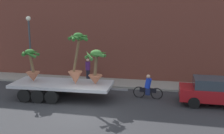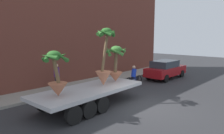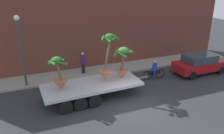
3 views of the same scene
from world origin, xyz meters
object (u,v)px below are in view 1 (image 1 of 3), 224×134
object	(u,v)px
potted_palm_front	(32,67)
pedestrian_near_gate	(88,69)
potted_palm_rear	(76,63)
cyclist	(148,88)
flatbed_trailer	(58,86)
street_lamp	(30,40)
potted_palm_middle	(96,67)
parked_car	(218,91)

from	to	relation	value
potted_palm_front	pedestrian_near_gate	world-z (taller)	potted_palm_front
potted_palm_rear	potted_palm_front	distance (m)	2.98
cyclist	potted_palm_front	bearing A→B (deg)	-170.61
flatbed_trailer	street_lamp	world-z (taller)	street_lamp
potted_palm_middle	parked_car	world-z (taller)	potted_palm_middle
flatbed_trailer	cyclist	xyz separation A→B (m)	(5.43, 1.11, -0.10)
flatbed_trailer	cyclist	bearing A→B (deg)	11.60
cyclist	potted_palm_rear	bearing A→B (deg)	-164.17
flatbed_trailer	potted_palm_middle	distance (m)	2.69
pedestrian_near_gate	parked_car	bearing A→B (deg)	-19.45
parked_car	street_lamp	world-z (taller)	street_lamp
flatbed_trailer	parked_car	xyz separation A→B (m)	(9.44, 0.74, 0.05)
flatbed_trailer	pedestrian_near_gate	distance (m)	3.91
potted_palm_rear	potted_palm_front	size ratio (longest dim) A/B	1.52
flatbed_trailer	potted_palm_front	bearing A→B (deg)	-177.87
cyclist	street_lamp	distance (m)	9.59
parked_car	pedestrian_near_gate	size ratio (longest dim) A/B	2.59
flatbed_trailer	potted_palm_front	distance (m)	2.03
flatbed_trailer	parked_car	size ratio (longest dim) A/B	1.62
potted_palm_front	pedestrian_near_gate	size ratio (longest dim) A/B	1.19
parked_car	street_lamp	bearing A→B (deg)	169.65
potted_palm_middle	cyclist	bearing A→B (deg)	17.84
parked_car	pedestrian_near_gate	world-z (taller)	pedestrian_near_gate
potted_palm_front	cyclist	world-z (taller)	potted_palm_front
potted_palm_rear	street_lamp	size ratio (longest dim) A/B	0.64
cyclist	street_lamp	bearing A→B (deg)	167.45
cyclist	parked_car	world-z (taller)	parked_car
potted_palm_middle	flatbed_trailer	bearing A→B (deg)	-176.78
pedestrian_near_gate	street_lamp	bearing A→B (deg)	-170.52
potted_palm_rear	pedestrian_near_gate	bearing A→B (deg)	98.34
flatbed_trailer	potted_palm_rear	size ratio (longest dim) A/B	2.32
flatbed_trailer	potted_palm_rear	xyz separation A→B (m)	(1.26, -0.07, 1.52)
potted_palm_rear	parked_car	size ratio (longest dim) A/B	0.70
potted_palm_rear	parked_car	world-z (taller)	potted_palm_rear
street_lamp	potted_palm_front	bearing A→B (deg)	-59.29
potted_palm_middle	pedestrian_near_gate	size ratio (longest dim) A/B	1.23
potted_palm_rear	cyclist	bearing A→B (deg)	15.83
potted_palm_middle	parked_car	bearing A→B (deg)	4.94
potted_palm_rear	parked_car	distance (m)	8.35
parked_car	potted_palm_front	bearing A→B (deg)	-175.85
flatbed_trailer	potted_palm_front	size ratio (longest dim) A/B	3.51
pedestrian_near_gate	street_lamp	world-z (taller)	street_lamp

